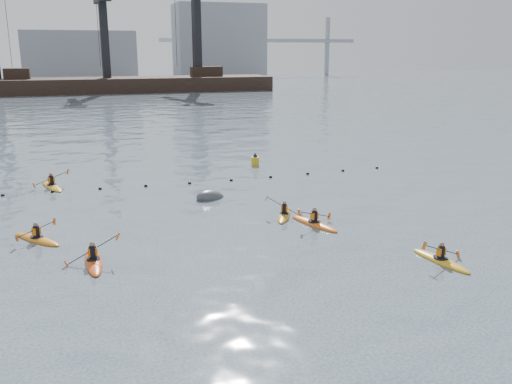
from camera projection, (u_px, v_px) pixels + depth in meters
ground at (295, 350)px, 16.87m from camera, size 400.00×400.00×0.00m
float_line at (167, 184)px, 37.47m from camera, size 33.24×0.73×0.24m
barge_pier at (107, 83)px, 117.62m from camera, size 72.00×19.30×29.50m
skyline at (107, 49)px, 153.56m from camera, size 141.00×28.00×22.00m
kayaker_0 at (93, 261)px, 23.72m from camera, size 2.45×3.52×1.41m
kayaker_1 at (441, 260)px, 23.83m from camera, size 2.26×3.35×1.23m
kayaker_2 at (37, 238)px, 26.51m from camera, size 2.58×3.00×1.06m
kayaker_3 at (284, 214)px, 30.38m from camera, size 2.02×3.08×1.29m
kayaker_4 at (314, 223)px, 28.86m from camera, size 2.28×3.49×1.23m
kayaker_5 at (52, 186)px, 36.72m from camera, size 2.38×3.65×1.27m
mooring_buoy at (211, 198)px, 34.09m from camera, size 2.55×2.06×1.44m
nav_buoy at (255, 161)px, 43.68m from camera, size 0.63×0.63×1.15m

